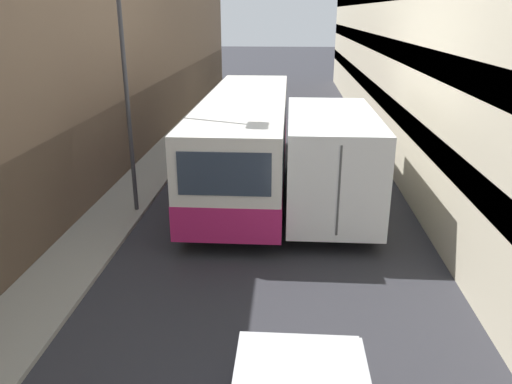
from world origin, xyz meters
TOP-DOWN VIEW (x-y plane):
  - ground_plane at (0.00, 15.00)m, footprint 150.00×150.00m
  - sidewalk_left at (-4.46, 15.00)m, footprint 1.64×60.00m
  - building_left_shopfront at (-6.38, 15.00)m, footprint 2.40×60.00m
  - building_right_apartment at (5.38, 15.00)m, footprint 2.40×60.00m
  - bus at (-0.90, 17.84)m, footprint 2.63×11.46m
  - box_truck at (1.69, 15.89)m, footprint 2.38×7.42m
  - street_lamp at (-3.89, 14.92)m, footprint 0.36×0.80m

SIDE VIEW (x-z plane):
  - ground_plane at x=0.00m, z-range 0.00..0.00m
  - sidewalk_left at x=-4.46m, z-range 0.00..0.10m
  - bus at x=-0.90m, z-range 0.10..3.06m
  - box_truck at x=1.69m, z-range 0.12..3.09m
  - building_left_shopfront at x=-6.38m, z-range -0.30..6.30m
  - building_right_apartment at x=5.38m, z-range -0.03..9.09m
  - street_lamp at x=-3.89m, z-range 1.49..9.15m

